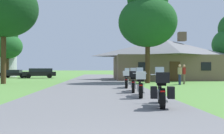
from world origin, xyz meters
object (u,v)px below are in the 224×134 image
(metal_silo_distant, at_px, (4,52))
(tree_left_near, at_px, (4,0))
(tree_by_lodge_front, at_px, (148,15))
(motorcycle_silver_farthest_in_row, at_px, (127,79))
(motorcycle_blue_second_in_row, at_px, (140,84))
(tree_left_far, at_px, (8,43))
(motorcycle_green_nearest_to_camera, at_px, (161,90))
(bystander_tan_shirt_beside_signpost, at_px, (180,73))
(parked_black_suv_far_left, at_px, (40,73))
(parked_black_sedan_far_left, at_px, (15,74))
(motorcycle_orange_third_in_row, at_px, (133,81))
(bystander_red_shirt_near_lodge, at_px, (184,73))

(metal_silo_distant, bearing_deg, tree_left_near, -70.23)
(tree_by_lodge_front, bearing_deg, motorcycle_silver_farthest_in_row, -112.10)
(motorcycle_blue_second_in_row, bearing_deg, tree_left_far, 125.80)
(motorcycle_green_nearest_to_camera, xyz_separation_m, bystander_tan_shirt_beside_signpost, (4.59, 12.44, 0.32))
(motorcycle_green_nearest_to_camera, relative_size, parked_black_suv_far_left, 0.42)
(metal_silo_distant, bearing_deg, motorcycle_green_nearest_to_camera, -63.26)
(parked_black_sedan_far_left, bearing_deg, tree_left_far, 35.25)
(motorcycle_orange_third_in_row, relative_size, metal_silo_distant, 0.25)
(motorcycle_orange_third_in_row, height_order, tree_by_lodge_front, tree_by_lodge_front)
(motorcycle_green_nearest_to_camera, height_order, bystander_tan_shirt_beside_signpost, bystander_tan_shirt_beside_signpost)
(parked_black_sedan_far_left, bearing_deg, motorcycle_silver_farthest_in_row, -146.92)
(motorcycle_blue_second_in_row, relative_size, tree_left_near, 0.18)
(motorcycle_blue_second_in_row, bearing_deg, parked_black_sedan_far_left, 124.97)
(motorcycle_blue_second_in_row, relative_size, tree_left_far, 0.24)
(motorcycle_orange_third_in_row, bearing_deg, tree_by_lodge_front, 82.38)
(motorcycle_orange_third_in_row, bearing_deg, parked_black_suv_far_left, 121.37)
(tree_left_near, bearing_deg, parked_black_suv_far_left, 90.59)
(tree_left_near, bearing_deg, metal_silo_distant, 109.77)
(bystander_red_shirt_near_lodge, bearing_deg, parked_black_sedan_far_left, 59.27)
(motorcycle_blue_second_in_row, height_order, metal_silo_distant, metal_silo_distant)
(bystander_red_shirt_near_lodge, bearing_deg, motorcycle_green_nearest_to_camera, 168.60)
(motorcycle_green_nearest_to_camera, relative_size, tree_left_near, 0.18)
(tree_left_far, relative_size, metal_silo_distant, 1.03)
(parked_black_sedan_far_left, bearing_deg, motorcycle_orange_third_in_row, -150.26)
(motorcycle_blue_second_in_row, height_order, tree_left_near, tree_left_near)
(bystander_tan_shirt_beside_signpost, height_order, metal_silo_distant, metal_silo_distant)
(parked_black_suv_far_left, bearing_deg, bystander_red_shirt_near_lodge, -149.16)
(metal_silo_distant, distance_m, parked_black_suv_far_left, 10.18)
(motorcycle_blue_second_in_row, distance_m, bystander_tan_shirt_beside_signpost, 10.60)
(motorcycle_orange_third_in_row, relative_size, motorcycle_silver_farthest_in_row, 1.00)
(motorcycle_blue_second_in_row, xyz_separation_m, tree_by_lodge_front, (2.64, 12.07, 5.60))
(bystander_tan_shirt_beside_signpost, relative_size, metal_silo_distant, 0.20)
(motorcycle_blue_second_in_row, xyz_separation_m, parked_black_suv_far_left, (-10.32, 26.05, 0.16))
(tree_by_lodge_front, bearing_deg, bystander_tan_shirt_beside_signpost, -50.66)
(tree_left_near, bearing_deg, bystander_tan_shirt_beside_signpost, -8.45)
(bystander_red_shirt_near_lodge, bearing_deg, motorcycle_orange_third_in_row, 155.41)
(motorcycle_green_nearest_to_camera, relative_size, tree_left_far, 0.24)
(tree_left_near, bearing_deg, tree_left_far, 108.32)
(metal_silo_distant, bearing_deg, parked_black_suv_far_left, -40.76)
(motorcycle_green_nearest_to_camera, relative_size, motorcycle_silver_farthest_in_row, 1.00)
(motorcycle_blue_second_in_row, height_order, tree_left_far, tree_left_far)
(bystander_tan_shirt_beside_signpost, xyz_separation_m, metal_silo_distant, (-22.38, 22.87, 3.23))
(metal_silo_distant, relative_size, parked_black_suv_far_left, 1.69)
(tree_left_far, relative_size, parked_black_sedan_far_left, 2.03)
(motorcycle_silver_farthest_in_row, bearing_deg, parked_black_sedan_far_left, 131.29)
(tree_left_near, relative_size, metal_silo_distant, 1.36)
(bystander_red_shirt_near_lodge, bearing_deg, motorcycle_silver_farthest_in_row, 141.26)
(tree_left_far, height_order, parked_black_suv_far_left, tree_left_far)
(motorcycle_silver_farthest_in_row, bearing_deg, parked_black_suv_far_left, 124.88)
(bystander_red_shirt_near_lodge, bearing_deg, metal_silo_distant, 56.46)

